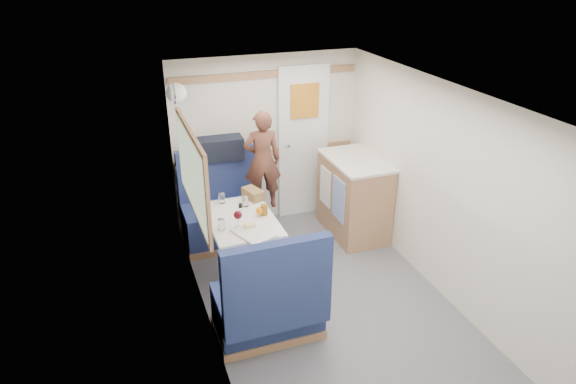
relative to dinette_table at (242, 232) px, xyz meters
name	(u,v)px	position (x,y,z in m)	size (l,w,h in m)	color
floor	(345,329)	(0.65, -1.00, -0.57)	(4.50, 4.50, 0.00)	#515156
ceiling	(359,107)	(0.65, -1.00, 1.43)	(4.50, 4.50, 0.00)	silver
wall_back	(267,141)	(0.65, 1.25, 0.43)	(2.20, 0.02, 2.00)	silver
wall_left	(215,254)	(-0.45, -1.00, 0.43)	(0.02, 4.50, 2.00)	silver
wall_right	(467,209)	(1.75, -1.00, 0.43)	(0.02, 4.50, 2.00)	silver
oak_trim_low	(267,153)	(0.65, 1.23, 0.28)	(2.15, 0.02, 0.08)	#906441
oak_trim_high	(266,74)	(0.65, 1.23, 1.21)	(2.15, 0.02, 0.08)	#906441
side_window	(191,172)	(-0.43, 0.00, 0.68)	(0.04, 1.30, 0.72)	gray
rear_door	(303,140)	(1.10, 1.22, 0.41)	(0.62, 0.12, 1.86)	white
dinette_table	(242,232)	(0.00, 0.00, 0.00)	(0.62, 0.92, 0.72)	white
bench_far	(223,217)	(0.00, 0.86, -0.27)	(0.90, 0.59, 1.05)	navy
bench_near	(270,308)	(0.00, -0.86, -0.27)	(0.90, 0.59, 1.05)	navy
ledge	(215,161)	(0.00, 1.12, 0.31)	(0.90, 0.14, 0.04)	#906441
dome_light	(176,93)	(-0.39, 0.85, 1.18)	(0.20, 0.20, 0.20)	white
galley_counter	(354,196)	(1.47, 0.55, -0.10)	(0.57, 0.92, 0.92)	#906441
person	(262,160)	(0.43, 0.69, 0.43)	(0.40, 0.26, 1.09)	brown
duffel_bag	(220,148)	(0.06, 1.12, 0.46)	(0.51, 0.25, 0.25)	black
tray	(254,233)	(0.03, -0.33, 0.16)	(0.27, 0.36, 0.02)	white
orange_fruit	(260,211)	(0.18, -0.02, 0.21)	(0.07, 0.07, 0.07)	orange
cheese_block	(250,225)	(0.02, -0.23, 0.19)	(0.10, 0.06, 0.04)	#D4C47A
wine_glass	(238,216)	(-0.07, -0.17, 0.28)	(0.08, 0.08, 0.17)	white
tumbler_left	(221,224)	(-0.23, -0.15, 0.21)	(0.06, 0.06, 0.10)	white
tumbler_mid	(222,198)	(-0.10, 0.38, 0.21)	(0.07, 0.07, 0.11)	white
tumbler_right	(245,202)	(0.11, 0.23, 0.20)	(0.06, 0.06, 0.10)	white
beer_glass	(264,210)	(0.22, -0.01, 0.21)	(0.07, 0.07, 0.10)	brown
pepper_grinder	(241,208)	(0.02, 0.10, 0.20)	(0.04, 0.04, 0.10)	black
salt_grinder	(241,213)	(0.00, 0.01, 0.20)	(0.04, 0.04, 0.09)	white
bread_loaf	(253,194)	(0.22, 0.38, 0.20)	(0.13, 0.24, 0.10)	brown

